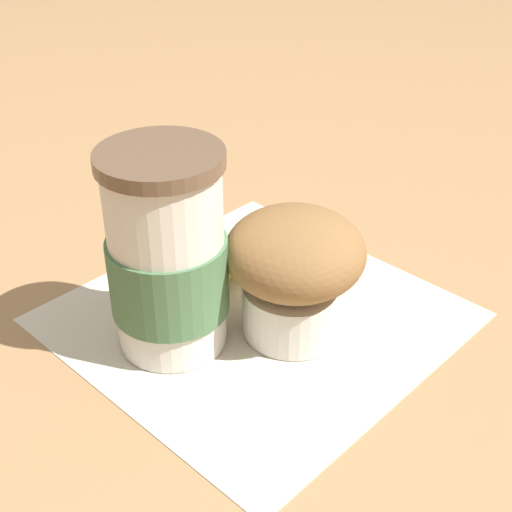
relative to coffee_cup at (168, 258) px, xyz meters
The scene contains 5 objects.
ground_plane 0.10m from the coffee_cup, 37.42° to the right, with size 3.00×3.00×0.00m, color #A87C51.
paper_napkin 0.10m from the coffee_cup, 37.42° to the right, with size 0.27×0.27×0.00m, color beige.
coffee_cup is the anchor object (origin of this frame).
muffin 0.09m from the coffee_cup, 51.54° to the right, with size 0.10×0.10×0.10m.
banana 0.08m from the coffee_cup, ahead, with size 0.14×0.08×0.03m.
Camera 1 is at (-0.38, -0.21, 0.34)m, focal length 50.00 mm.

